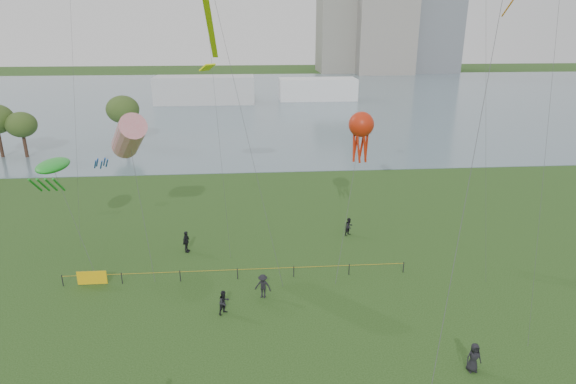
{
  "coord_description": "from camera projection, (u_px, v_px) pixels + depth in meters",
  "views": [
    {
      "loc": [
        -2.07,
        -15.92,
        17.13
      ],
      "look_at": [
        0.0,
        10.0,
        8.0
      ],
      "focal_mm": 30.0,
      "sensor_mm": 36.0,
      "label": 1
    }
  ],
  "objects": [
    {
      "name": "lake",
      "position": [
        258.0,
        99.0,
        114.85
      ],
      "size": [
        400.0,
        120.0,
        0.08
      ],
      "primitive_type": "cube",
      "color": "slate",
      "rests_on": "ground_plane"
    },
    {
      "name": "building_mid",
      "position": [
        383.0,
        18.0,
        170.33
      ],
      "size": [
        20.0,
        20.0,
        38.0
      ],
      "primitive_type": "cube",
      "color": "gray",
      "rests_on": "ground_plane"
    },
    {
      "name": "building_low",
      "position": [
        341.0,
        32.0,
        176.58
      ],
      "size": [
        16.0,
        18.0,
        28.0
      ],
      "primitive_type": "cube",
      "color": "gray",
      "rests_on": "ground_plane"
    },
    {
      "name": "pavilion_left",
      "position": [
        205.0,
        90.0,
        108.26
      ],
      "size": [
        22.0,
        8.0,
        6.0
      ],
      "primitive_type": "cube",
      "color": "silver",
      "rests_on": "ground_plane"
    },
    {
      "name": "pavilion_right",
      "position": [
        318.0,
        89.0,
        113.2
      ],
      "size": [
        18.0,
        7.0,
        5.0
      ],
      "primitive_type": "cube",
      "color": "white",
      "rests_on": "ground_plane"
    },
    {
      "name": "fence",
      "position": [
        149.0,
        275.0,
        33.46
      ],
      "size": [
        24.07,
        0.07,
        1.05
      ],
      "color": "black",
      "rests_on": "ground_plane"
    },
    {
      "name": "spectator_a",
      "position": [
        224.0,
        302.0,
        29.81
      ],
      "size": [
        0.97,
        0.96,
        1.58
      ],
      "primitive_type": "imported",
      "rotation": [
        0.0,
        0.0,
        0.75
      ],
      "color": "black",
      "rests_on": "ground_plane"
    },
    {
      "name": "spectator_b",
      "position": [
        263.0,
        286.0,
        31.57
      ],
      "size": [
        1.22,
        0.92,
        1.67
      ],
      "primitive_type": "imported",
      "rotation": [
        0.0,
        0.0,
        -0.31
      ],
      "color": "black",
      "rests_on": "ground_plane"
    },
    {
      "name": "spectator_c",
      "position": [
        186.0,
        242.0,
        37.88
      ],
      "size": [
        0.72,
        1.11,
        1.76
      ],
      "primitive_type": "imported",
      "rotation": [
        0.0,
        0.0,
        1.27
      ],
      "color": "black",
      "rests_on": "ground_plane"
    },
    {
      "name": "spectator_d",
      "position": [
        474.0,
        358.0,
        24.84
      ],
      "size": [
        0.82,
        0.54,
        1.64
      ],
      "primitive_type": "imported",
      "rotation": [
        0.0,
        0.0,
        0.03
      ],
      "color": "black",
      "rests_on": "ground_plane"
    },
    {
      "name": "spectator_g",
      "position": [
        349.0,
        227.0,
        40.95
      ],
      "size": [
        0.96,
        0.93,
        1.56
      ],
      "primitive_type": "imported",
      "rotation": [
        0.0,
        0.0,
        0.64
      ],
      "color": "black",
      "rests_on": "ground_plane"
    },
    {
      "name": "kite_windsock",
      "position": [
        129.0,
        137.0,
        34.33
      ],
      "size": [
        4.32,
        6.72,
        11.46
      ],
      "rotation": [
        0.0,
        0.0,
        -0.12
      ],
      "color": "#3F3F42"
    },
    {
      "name": "kite_creature",
      "position": [
        53.0,
        166.0,
        35.78
      ],
      "size": [
        4.69,
        6.52,
        7.52
      ],
      "rotation": [
        0.0,
        0.0,
        0.03
      ],
      "color": "#3F3F42"
    },
    {
      "name": "kite_octopus",
      "position": [
        361.0,
        126.0,
        36.6
      ],
      "size": [
        3.78,
        7.5,
        10.85
      ],
      "rotation": [
        0.0,
        0.0,
        0.09
      ],
      "color": "#3F3F42"
    },
    {
      "name": "kite_delta",
      "position": [
        502.0,
        5.0,
        24.52
      ],
      "size": [
        8.04,
        13.11,
        19.77
      ],
      "rotation": [
        0.0,
        0.0,
        -0.07
      ],
      "color": "#3F3F42"
    }
  ]
}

